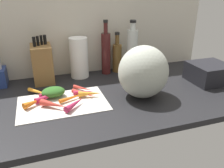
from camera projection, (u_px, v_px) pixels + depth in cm
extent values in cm
cube|color=black|center=(101.00, 97.00, 125.41)|extent=(170.00, 80.00, 3.00)
cube|color=beige|center=(83.00, 27.00, 146.49)|extent=(170.00, 3.00, 60.00)
cube|color=beige|center=(63.00, 103.00, 114.60)|extent=(43.49, 28.53, 0.80)
cone|color=red|center=(84.00, 94.00, 120.75)|extent=(11.63, 12.69, 2.41)
cone|color=#B2264C|center=(52.00, 93.00, 122.08)|extent=(13.76, 7.12, 2.18)
cone|color=#B2264C|center=(84.00, 92.00, 122.59)|extent=(11.24, 3.57, 2.28)
cone|color=#B2264C|center=(51.00, 95.00, 118.03)|extent=(16.93, 11.15, 2.99)
cone|color=orange|center=(90.00, 94.00, 119.92)|extent=(12.68, 5.51, 3.14)
cone|color=red|center=(54.00, 104.00, 108.67)|extent=(12.74, 11.24, 3.37)
cone|color=orange|center=(34.00, 102.00, 110.69)|extent=(10.66, 8.27, 3.23)
cone|color=orange|center=(74.00, 97.00, 117.34)|extent=(15.64, 7.83, 2.15)
cone|color=#B2264C|center=(75.00, 104.00, 109.62)|extent=(11.95, 11.70, 3.14)
cone|color=orange|center=(40.00, 92.00, 122.33)|extent=(13.14, 13.74, 2.13)
cone|color=red|center=(83.00, 88.00, 127.52)|extent=(9.81, 9.72, 2.03)
ellipsoid|color=#2D6023|center=(53.00, 92.00, 119.55)|extent=(12.00, 9.23, 5.08)
ellipsoid|color=#B2B7A8|center=(143.00, 72.00, 117.21)|extent=(26.15, 24.25, 27.38)
cube|color=brown|center=(42.00, 64.00, 137.04)|extent=(11.58, 17.15, 22.63)
cylinder|color=black|center=(34.00, 42.00, 128.56)|extent=(1.81, 1.81, 5.50)
cylinder|color=black|center=(38.00, 41.00, 130.63)|extent=(1.59, 1.59, 5.50)
cylinder|color=black|center=(41.00, 40.00, 132.71)|extent=(1.46, 1.46, 5.50)
cylinder|color=black|center=(45.00, 40.00, 133.72)|extent=(1.88, 1.88, 5.50)
cylinder|color=white|center=(79.00, 58.00, 143.87)|extent=(11.44, 11.44, 25.37)
cylinder|color=#471919|center=(106.00, 54.00, 149.58)|extent=(6.00, 6.00, 26.73)
cylinder|color=#471919|center=(106.00, 28.00, 142.98)|extent=(2.55, 2.55, 6.65)
cylinder|color=black|center=(106.00, 21.00, 141.35)|extent=(2.94, 2.94, 1.60)
cylinder|color=brown|center=(117.00, 58.00, 154.52)|extent=(6.22, 6.22, 18.58)
cylinder|color=brown|center=(117.00, 40.00, 149.54)|extent=(2.67, 2.67, 6.57)
cylinder|color=black|center=(117.00, 33.00, 147.93)|extent=(3.07, 3.07, 1.60)
cylinder|color=silver|center=(132.00, 52.00, 150.95)|extent=(7.06, 7.06, 28.45)
cylinder|color=silver|center=(133.00, 26.00, 144.42)|extent=(3.44, 3.44, 4.60)
cylinder|color=black|center=(133.00, 21.00, 143.19)|extent=(3.96, 3.96, 1.60)
cube|color=black|center=(209.00, 73.00, 139.30)|extent=(22.36, 21.49, 11.26)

